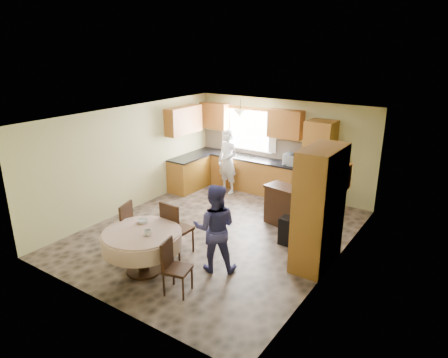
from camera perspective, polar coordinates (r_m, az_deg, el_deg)
name	(u,v)px	position (r m, az deg, el deg)	size (l,w,h in m)	color
floor	(217,232)	(8.65, -0.97, -7.61)	(5.00, 6.00, 0.01)	#725C4F
ceiling	(217,116)	(7.86, -1.07, 8.94)	(5.00, 6.00, 0.01)	white
wall_back	(282,147)	(10.67, 8.28, 4.51)	(5.00, 0.02, 2.50)	tan
wall_front	(99,231)	(6.14, -17.40, -7.14)	(5.00, 0.02, 2.50)	tan
wall_left	(131,159)	(9.76, -13.16, 2.87)	(0.02, 6.00, 2.50)	tan
wall_right	(336,203)	(7.12, 15.74, -3.31)	(0.02, 6.00, 2.50)	tan
window	(249,130)	(11.03, 3.62, 7.01)	(1.40, 0.03, 1.10)	white
curtain_left	(225,125)	(11.36, 0.21, 7.66)	(0.22, 0.02, 1.15)	white
curtain_right	(273,132)	(10.62, 7.00, 6.73)	(0.22, 0.02, 1.15)	white
base_cab_back	(248,174)	(11.02, 3.43, 0.76)	(3.30, 0.60, 0.88)	#B16B2F
counter_back	(248,158)	(10.88, 3.48, 3.06)	(3.30, 0.64, 0.04)	black
base_cab_left	(189,174)	(11.05, -5.00, 0.77)	(0.60, 1.20, 0.88)	#B16B2F
counter_left	(189,158)	(10.91, -5.07, 3.06)	(0.64, 1.20, 0.04)	black
backsplash	(254,146)	(11.05, 4.27, 4.79)	(3.30, 0.02, 0.55)	beige
wall_cab_left	(215,116)	(11.41, -1.33, 9.02)	(0.85, 0.33, 0.72)	#A85D2A
wall_cab_right	(286,124)	(10.31, 8.80, 7.76)	(0.90, 0.33, 0.72)	#A85D2A
wall_cab_side	(184,120)	(10.77, -5.79, 8.35)	(0.33, 1.20, 0.72)	#A85D2A
oven_tower	(319,164)	(10.01, 13.37, 2.12)	(0.66, 0.62, 2.12)	#B16B2F
oven_upper	(314,159)	(9.67, 12.77, 2.76)	(0.56, 0.01, 0.45)	black
oven_lower	(313,179)	(9.82, 12.57, -0.04)	(0.56, 0.01, 0.45)	black
pendant	(240,113)	(10.53, 2.33, 9.35)	(0.36, 0.36, 0.18)	beige
sideboard	(290,209)	(8.85, 9.41, -4.25)	(1.17, 0.48, 0.83)	#321C0D
space_heater	(290,232)	(8.14, 9.44, -7.42)	(0.41, 0.29, 0.56)	black
cupboard	(319,208)	(7.22, 13.43, -4.08)	(0.58, 1.15, 2.20)	#B16B2F
dining_table	(142,240)	(7.13, -11.63, -8.58)	(1.38, 1.38, 0.79)	#321C0D
chair_left	(122,226)	(7.82, -14.41, -6.53)	(0.57, 0.57, 1.05)	#321C0D
chair_back	(174,226)	(7.58, -7.10, -6.72)	(0.48, 0.48, 1.09)	#321C0D
chair_right	(173,264)	(6.56, -7.28, -11.98)	(0.48, 0.48, 0.91)	#321C0D
framed_picture	(345,179)	(7.50, 16.95, -0.02)	(0.06, 0.57, 0.47)	gold
microwave	(295,160)	(10.19, 10.11, 2.68)	(0.54, 0.36, 0.30)	silver
person_sink	(228,161)	(10.65, 0.53, 2.52)	(0.63, 0.41, 1.72)	silver
person_dining	(215,228)	(6.99, -1.31, -7.03)	(0.78, 0.61, 1.60)	navy
bowl_sideboard	(275,187)	(8.84, 7.36, -1.10)	(0.21, 0.21, 0.05)	#B2B2B2
bottle_sideboard	(308,189)	(8.52, 11.88, -1.36)	(0.10, 0.10, 0.27)	silver
cup_table	(148,233)	(6.86, -10.82, -7.54)	(0.13, 0.13, 0.10)	#B2B2B2
bowl_table	(143,221)	(7.35, -11.54, -5.93)	(0.20, 0.20, 0.06)	#B2B2B2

